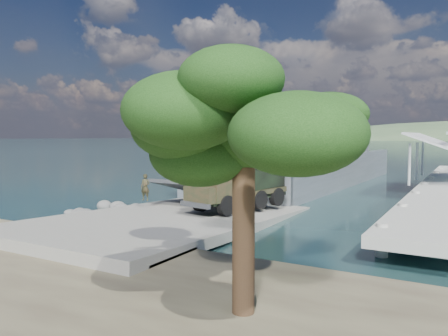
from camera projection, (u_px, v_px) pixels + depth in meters
ground at (182, 222)px, 25.24m from camera, size 1400.00×1400.00×0.00m
boat_ramp at (171, 220)px, 24.35m from camera, size 10.00×18.00×0.50m
shoreline_rocks at (109, 211)px, 28.73m from camera, size 3.20×5.60×0.90m
landing_craft at (307, 174)px, 45.78m from camera, size 10.66×38.25×11.28m
military_truck at (243, 181)px, 26.82m from camera, size 3.85×7.62×3.40m
soldier at (145, 193)px, 27.50m from camera, size 0.68×0.53×1.67m
overhang_tree at (235, 122)px, 11.50m from camera, size 7.31×6.73×6.63m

